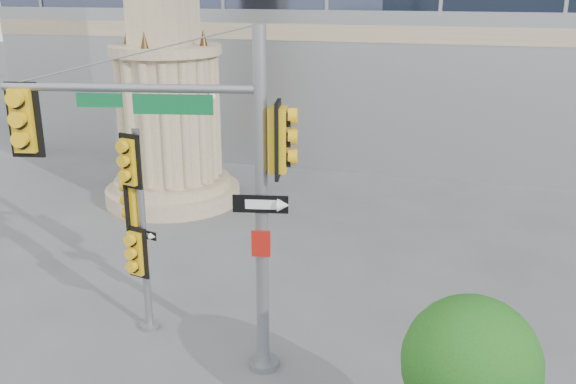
# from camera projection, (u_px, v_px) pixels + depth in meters

# --- Properties ---
(ground) EXTENTS (120.00, 120.00, 0.00)m
(ground) POSITION_uv_depth(u_px,v_px,m) (257.00, 382.00, 11.65)
(ground) COLOR #545456
(ground) RESTS_ON ground
(monument) EXTENTS (4.40, 4.40, 16.60)m
(monument) POSITION_uv_depth(u_px,v_px,m) (164.00, 31.00, 19.75)
(monument) COLOR tan
(monument) RESTS_ON ground
(main_signal_pole) EXTENTS (4.84, 1.37, 6.29)m
(main_signal_pole) POSITION_uv_depth(u_px,v_px,m) (196.00, 167.00, 11.02)
(main_signal_pole) COLOR slate
(main_signal_pole) RESTS_ON ground
(secondary_signal_pole) EXTENTS (0.74, 0.65, 4.27)m
(secondary_signal_pole) POSITION_uv_depth(u_px,v_px,m) (137.00, 217.00, 12.66)
(secondary_signal_pole) COLOR slate
(secondary_signal_pole) RESTS_ON ground
(street_tree) EXTENTS (1.92, 1.87, 2.98)m
(street_tree) POSITION_uv_depth(u_px,v_px,m) (473.00, 369.00, 8.61)
(street_tree) COLOR tan
(street_tree) RESTS_ON ground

